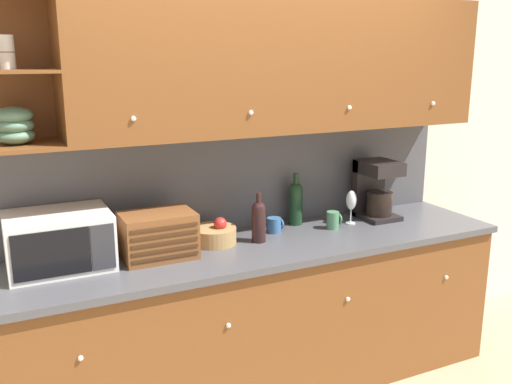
% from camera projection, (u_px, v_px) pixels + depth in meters
% --- Properties ---
extents(ground_plane, '(24.00, 24.00, 0.00)m').
position_uv_depth(ground_plane, '(241.00, 359.00, 3.78)').
color(ground_plane, tan).
extents(wall_back, '(5.32, 0.06, 2.60)m').
position_uv_depth(wall_back, '(238.00, 167.00, 3.50)').
color(wall_back, silver).
rests_on(wall_back, ground_plane).
extents(counter_unit, '(2.94, 0.69, 0.92)m').
position_uv_depth(counter_unit, '(263.00, 316.00, 3.39)').
color(counter_unit, brown).
rests_on(counter_unit, ground_plane).
extents(backsplash_panel, '(2.92, 0.01, 0.62)m').
position_uv_depth(backsplash_panel, '(240.00, 179.00, 3.48)').
color(backsplash_panel, '#4C4C51').
rests_on(backsplash_panel, counter_unit).
extents(upper_cabinets, '(2.92, 0.39, 0.75)m').
position_uv_depth(upper_cabinets, '(279.00, 65.00, 3.23)').
color(upper_cabinets, brown).
rests_on(upper_cabinets, backsplash_panel).
extents(microwave, '(0.51, 0.40, 0.29)m').
position_uv_depth(microwave, '(59.00, 241.00, 2.87)').
color(microwave, silver).
rests_on(microwave, counter_unit).
extents(bread_box, '(0.38, 0.26, 0.25)m').
position_uv_depth(bread_box, '(158.00, 235.00, 3.01)').
color(bread_box, brown).
rests_on(bread_box, counter_unit).
extents(fruit_basket, '(0.26, 0.26, 0.16)m').
position_uv_depth(fruit_basket, '(214.00, 235.00, 3.25)').
color(fruit_basket, '#A87F4C').
rests_on(fruit_basket, counter_unit).
extents(wine_bottle, '(0.08, 0.08, 0.29)m').
position_uv_depth(wine_bottle, '(259.00, 220.00, 3.27)').
color(wine_bottle, black).
rests_on(wine_bottle, counter_unit).
extents(mug_blue_second, '(0.10, 0.09, 0.09)m').
position_uv_depth(mug_blue_second, '(274.00, 225.00, 3.45)').
color(mug_blue_second, '#38669E').
rests_on(mug_blue_second, counter_unit).
extents(second_wine_bottle, '(0.09, 0.09, 0.33)m').
position_uv_depth(second_wine_bottle, '(296.00, 201.00, 3.59)').
color(second_wine_bottle, '#19381E').
rests_on(second_wine_bottle, counter_unit).
extents(mug, '(0.09, 0.08, 0.11)m').
position_uv_depth(mug, '(333.00, 220.00, 3.53)').
color(mug, '#4C845B').
rests_on(mug, counter_unit).
extents(wine_glass, '(0.07, 0.07, 0.22)m').
position_uv_depth(wine_glass, '(351.00, 201.00, 3.60)').
color(wine_glass, silver).
rests_on(wine_glass, counter_unit).
extents(coffee_maker, '(0.23, 0.27, 0.38)m').
position_uv_depth(coffee_maker, '(375.00, 189.00, 3.74)').
color(coffee_maker, black).
rests_on(coffee_maker, counter_unit).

